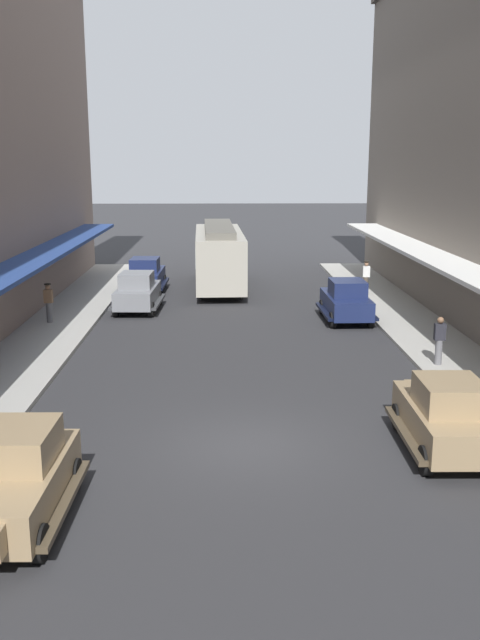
# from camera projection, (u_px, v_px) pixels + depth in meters

# --- Properties ---
(ground_plane) EXTENTS (200.00, 200.00, 0.00)m
(ground_plane) POSITION_uv_depth(u_px,v_px,m) (246.00, 445.00, 17.13)
(ground_plane) COLOR #2D2D30
(parked_car_0) EXTENTS (2.20, 4.28, 1.84)m
(parked_car_0) POSITION_uv_depth(u_px,v_px,m) (15.00, 476.00, 13.33)
(parked_car_0) COLOR #997F5B
(parked_car_0) RESTS_ON ground
(parked_car_1) EXTENTS (2.23, 4.29, 1.84)m
(parked_car_1) POSITION_uv_depth(u_px,v_px,m) (146.00, 274.00, 37.08)
(parked_car_1) COLOR #19234C
(parked_car_1) RESTS_ON ground
(parked_car_2) EXTENTS (2.27, 4.31, 1.84)m
(parked_car_2) POSITION_uv_depth(u_px,v_px,m) (138.00, 291.00, 32.30)
(parked_car_2) COLOR slate
(parked_car_2) RESTS_ON ground
(parked_car_3) EXTENTS (2.22, 4.29, 1.84)m
(parked_car_3) POSITION_uv_depth(u_px,v_px,m) (446.00, 414.00, 16.62)
(parked_car_3) COLOR #997F5B
(parked_car_3) RESTS_ON ground
(parked_car_4) EXTENTS (2.19, 4.28, 1.84)m
(parked_car_4) POSITION_uv_depth(u_px,v_px,m) (346.00, 300.00, 30.27)
(parked_car_4) COLOR #19234C
(parked_car_4) RESTS_ON ground
(streetcar) EXTENTS (2.78, 9.67, 3.46)m
(streetcar) POSITION_uv_depth(u_px,v_px,m) (219.00, 254.00, 37.93)
(streetcar) COLOR #ADA899
(streetcar) RESTS_ON ground
(pedestrian_0) EXTENTS (0.36, 0.28, 1.67)m
(pedestrian_0) POSITION_uv_depth(u_px,v_px,m) (366.00, 277.00, 35.88)
(pedestrian_0) COLOR #4C4238
(pedestrian_0) RESTS_ON sidewalk_right
(pedestrian_1) EXTENTS (0.36, 0.24, 1.64)m
(pedestrian_1) POSITION_uv_depth(u_px,v_px,m) (439.00, 340.00, 23.24)
(pedestrian_1) COLOR slate
(pedestrian_1) RESTS_ON sidewalk_right
(pedestrian_2) EXTENTS (0.36, 0.28, 1.67)m
(pedestrian_2) POSITION_uv_depth(u_px,v_px,m) (49.00, 302.00, 29.34)
(pedestrian_2) COLOR slate
(pedestrian_2) RESTS_ON sidewalk_left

